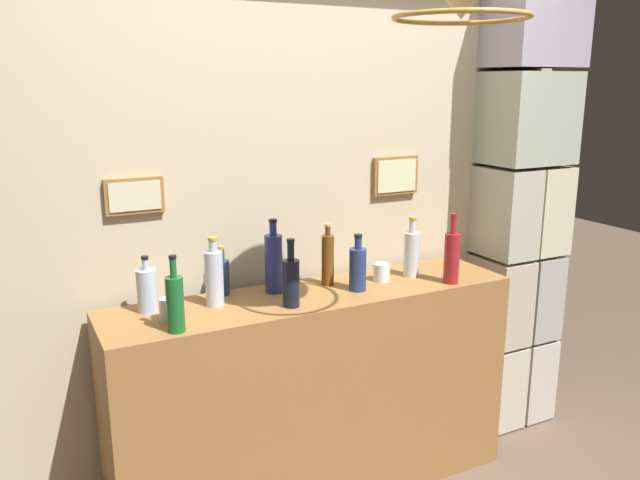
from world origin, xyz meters
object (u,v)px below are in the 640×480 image
Objects in this scene: liquor_bottle_rye at (147,290)px; liquor_bottle_brandy at (214,277)px; liquor_bottle_scotch at (222,276)px; liquor_bottle_rum at (412,253)px; liquor_bottle_vermouth at (175,303)px; glass_tumbler_highball at (168,310)px; liquor_bottle_port at (328,259)px; liquor_bottle_gin at (452,256)px; liquor_bottle_sherry at (291,281)px; liquor_bottle_amaro at (274,262)px; liquor_bottle_bourbon at (358,268)px; glass_tumbler_rocks at (382,272)px.

liquor_bottle_brandy is at bearing -11.11° from liquor_bottle_rye.
liquor_bottle_scotch is 0.89m from liquor_bottle_rum.
liquor_bottle_vermouth is 3.23× the size of glass_tumbler_highball.
liquor_bottle_port is 0.87× the size of liquor_bottle_gin.
liquor_bottle_amaro is (0.01, 0.20, 0.03)m from liquor_bottle_sherry.
liquor_bottle_amaro reaches higher than liquor_bottle_rye.
liquor_bottle_sherry reaches higher than liquor_bottle_rye.
liquor_bottle_bourbon is at bearing -8.87° from liquor_bottle_brandy.
liquor_bottle_amaro is at bearing 156.94° from liquor_bottle_bourbon.
liquor_bottle_bourbon is at bearing -23.06° from liquor_bottle_amaro.
liquor_bottle_port is 0.33m from liquor_bottle_sherry.
liquor_bottle_rum is (-0.10, 0.17, -0.01)m from liquor_bottle_gin.
liquor_bottle_rye is (-0.88, 0.15, -0.01)m from liquor_bottle_bourbon.
liquor_bottle_brandy is 0.63m from liquor_bottle_bourbon.
liquor_bottle_rye is at bearing 179.52° from liquor_bottle_amaro.
liquor_bottle_port is 0.99× the size of liquor_bottle_rum.
glass_tumbler_rocks is at bearing 13.89° from liquor_bottle_sherry.
liquor_bottle_gin is (0.51, -0.23, 0.00)m from liquor_bottle_port.
liquor_bottle_rum is 1.17m from glass_tumbler_highball.
glass_tumbler_highball is at bearing -144.98° from liquor_bottle_scotch.
glass_tumbler_highball is at bearing -171.01° from liquor_bottle_port.
liquor_bottle_vermouth is at bearing -131.66° from liquor_bottle_scotch.
liquor_bottle_brandy is 0.27m from liquor_bottle_rye.
liquor_bottle_amaro reaches higher than liquor_bottle_bourbon.
liquor_bottle_sherry is at bearing -166.11° from glass_tumbler_rocks.
glass_tumbler_highball reaches higher than glass_tumbler_rocks.
liquor_bottle_rye is at bearing 169.29° from liquor_bottle_gin.
liquor_bottle_port is at bearing 155.84° from liquor_bottle_gin.
liquor_bottle_rye is (-0.54, 0.00, -0.04)m from liquor_bottle_amaro.
liquor_bottle_bourbon is at bearing -21.15° from liquor_bottle_scotch.
liquor_bottle_scotch is 2.69× the size of glass_tumbler_rocks.
liquor_bottle_brandy is at bearing -170.58° from liquor_bottle_amaro.
liquor_bottle_scotch is (-0.20, 0.27, -0.02)m from liquor_bottle_sherry.
liquor_bottle_rye reaches higher than glass_tumbler_highball.
liquor_bottle_amaro reaches higher than glass_tumbler_rocks.
liquor_bottle_gin is 1.28× the size of liquor_bottle_bourbon.
liquor_bottle_amaro is (-0.34, 0.14, 0.03)m from liquor_bottle_bourbon.
liquor_bottle_amaro is (-0.77, 0.24, 0.01)m from liquor_bottle_gin.
liquor_bottle_port is 0.87× the size of liquor_bottle_amaro.
liquor_bottle_gin is at bearing -3.22° from liquor_bottle_sherry.
liquor_bottle_brandy is 1.34× the size of liquor_bottle_scotch.
liquor_bottle_scotch is at bearing 126.87° from liquor_bottle_sherry.
liquor_bottle_scotch is 0.66× the size of liquor_bottle_amaro.
liquor_bottle_gin is 1.15× the size of liquor_bottle_sherry.
glass_tumbler_rocks is at bearing -4.20° from liquor_bottle_rye.
liquor_bottle_amaro is (0.50, 0.26, 0.02)m from liquor_bottle_vermouth.
liquor_bottle_scotch is 0.76× the size of liquor_bottle_rum.
liquor_bottle_amaro is at bearing 27.14° from liquor_bottle_vermouth.
glass_tumbler_highball is (-0.22, -0.09, -0.08)m from liquor_bottle_brandy.
liquor_bottle_rum is 0.34m from liquor_bottle_bourbon.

